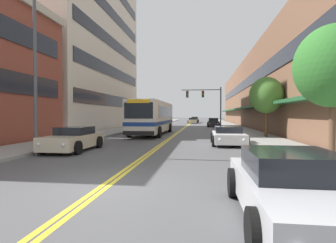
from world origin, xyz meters
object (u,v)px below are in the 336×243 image
at_px(car_silver_parked_right_foreground, 294,188).
at_px(car_dark_grey_moving_second, 195,120).
at_px(car_champagne_parked_left_mid, 74,139).
at_px(traffic_signal_mast, 207,99).
at_px(car_beige_moving_lead, 193,121).
at_px(street_lamp_left_near, 39,46).
at_px(street_tree_right_mid, 266,95).
at_px(city_bus, 153,116).
at_px(car_charcoal_parked_right_mid, 213,123).
at_px(car_navy_parked_left_near, 153,124).
at_px(car_white_parked_right_far, 228,136).
at_px(street_tree_right_near, 333,66).

distance_m(car_silver_parked_right_foreground, car_dark_grey_moving_second, 61.44).
relative_size(car_champagne_parked_left_mid, traffic_signal_mast, 0.77).
distance_m(car_beige_moving_lead, street_lamp_left_near, 47.81).
distance_m(car_champagne_parked_left_mid, street_tree_right_mid, 15.27).
height_order(city_bus, street_lamp_left_near, street_lamp_left_near).
xyz_separation_m(car_charcoal_parked_right_mid, street_tree_right_mid, (3.42, -20.73, 2.88)).
xyz_separation_m(car_charcoal_parked_right_mid, traffic_signal_mast, (-1.19, -5.75, 3.47)).
distance_m(car_navy_parked_left_near, car_beige_moving_lead, 22.98).
distance_m(car_charcoal_parked_right_mid, car_white_parked_right_far, 25.36).
distance_m(car_white_parked_right_far, car_beige_moving_lead, 41.45).
xyz_separation_m(car_champagne_parked_left_mid, car_charcoal_parked_right_mid, (8.76, 29.47, 0.04)).
bearing_deg(traffic_signal_mast, car_dark_grey_moving_second, 94.92).
distance_m(car_charcoal_parked_right_mid, street_tree_right_near, 33.32).
xyz_separation_m(car_navy_parked_left_near, car_beige_moving_lead, (4.86, 22.46, -0.03)).
bearing_deg(car_navy_parked_left_near, traffic_signal_mast, 6.08).
height_order(traffic_signal_mast, street_lamp_left_near, street_lamp_left_near).
relative_size(car_silver_parked_right_foreground, car_beige_moving_lead, 1.03).
bearing_deg(traffic_signal_mast, car_charcoal_parked_right_mid, 78.34).
xyz_separation_m(traffic_signal_mast, street_tree_right_mid, (4.61, -14.98, -0.59)).
bearing_deg(car_white_parked_right_far, city_bus, 128.56).
distance_m(car_champagne_parked_left_mid, street_lamp_left_near, 5.05).
xyz_separation_m(car_charcoal_parked_right_mid, street_lamp_left_near, (-9.50, -31.35, 4.59)).
bearing_deg(car_dark_grey_moving_second, car_navy_parked_left_near, -99.58).
distance_m(car_navy_parked_left_near, street_tree_right_near, 29.09).
bearing_deg(traffic_signal_mast, car_beige_moving_lead, 97.14).
bearing_deg(street_tree_right_mid, car_dark_grey_moving_second, 99.16).
distance_m(street_tree_right_near, street_tree_right_mid, 12.35).
height_order(car_white_parked_right_far, car_beige_moving_lead, car_beige_moving_lead).
relative_size(car_navy_parked_left_near, car_white_parked_right_far, 0.96).
bearing_deg(street_tree_right_near, street_tree_right_mid, 87.25).
distance_m(car_charcoal_parked_right_mid, street_tree_right_mid, 21.20).
xyz_separation_m(car_charcoal_parked_right_mid, car_dark_grey_moving_second, (-3.70, 23.43, -0.02)).
xyz_separation_m(car_navy_parked_left_near, car_champagne_parked_left_mid, (0.00, -22.91, 0.01)).
xyz_separation_m(car_white_parked_right_far, street_lamp_left_near, (-9.44, -5.99, 4.68)).
distance_m(street_lamp_left_near, street_tree_right_mid, 16.81).
bearing_deg(street_tree_right_mid, car_navy_parked_left_near, 130.68).
distance_m(city_bus, car_beige_moving_lead, 33.09).
bearing_deg(car_beige_moving_lead, car_silver_parked_right_foreground, -85.91).
bearing_deg(street_tree_right_mid, car_charcoal_parked_right_mid, 99.37).
xyz_separation_m(traffic_signal_mast, street_tree_right_near, (4.02, -27.31, -0.45)).
relative_size(city_bus, car_charcoal_parked_right_mid, 2.53).
bearing_deg(car_navy_parked_left_near, street_tree_right_near, -66.38).
bearing_deg(car_charcoal_parked_right_mid, car_dark_grey_moving_second, 98.96).
relative_size(car_navy_parked_left_near, car_dark_grey_moving_second, 0.89).
height_order(car_charcoal_parked_right_mid, car_beige_moving_lead, car_charcoal_parked_right_mid).
relative_size(car_champagne_parked_left_mid, car_charcoal_parked_right_mid, 0.94).
xyz_separation_m(car_navy_parked_left_near, car_silver_parked_right_foreground, (8.71, -31.34, -0.01)).
xyz_separation_m(car_charcoal_parked_right_mid, car_beige_moving_lead, (-3.90, 15.91, -0.07)).
relative_size(traffic_signal_mast, street_tree_right_mid, 1.19).
bearing_deg(traffic_signal_mast, street_tree_right_near, -81.64).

